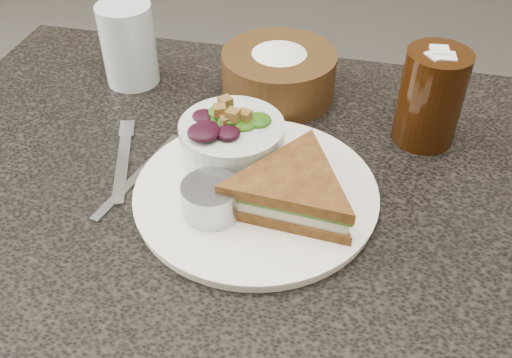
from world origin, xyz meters
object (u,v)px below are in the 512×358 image
at_px(dining_table, 258,348).
at_px(dressing_ramekin, 211,199).
at_px(bread_basket, 279,67).
at_px(cola_glass, 431,94).
at_px(water_glass, 129,45).
at_px(sandwich, 293,190).
at_px(dinner_plate, 256,193).
at_px(salad_bowl, 232,135).

height_order(dining_table, dressing_ramekin, dressing_ramekin).
relative_size(bread_basket, cola_glass, 1.19).
height_order(cola_glass, water_glass, cola_glass).
bearing_deg(sandwich, dressing_ramekin, -156.06).
distance_m(dinner_plate, salad_bowl, 0.08).
bearing_deg(dining_table, water_glass, 141.18).
bearing_deg(cola_glass, salad_bowl, -153.23).
bearing_deg(water_glass, cola_glass, -6.86).
distance_m(bread_basket, water_glass, 0.24).
xyz_separation_m(bread_basket, cola_glass, (0.22, -0.06, 0.02)).
distance_m(dining_table, dressing_ramekin, 0.42).
xyz_separation_m(dressing_ramekin, water_glass, (-0.21, 0.28, 0.03)).
xyz_separation_m(cola_glass, water_glass, (-0.45, 0.05, -0.01)).
bearing_deg(bread_basket, water_glass, -177.77).
xyz_separation_m(dinner_plate, water_glass, (-0.25, 0.23, 0.06)).
height_order(sandwich, dressing_ramekin, sandwich).
relative_size(salad_bowl, cola_glass, 0.93).
height_order(salad_bowl, water_glass, water_glass).
distance_m(sandwich, salad_bowl, 0.12).
bearing_deg(bread_basket, cola_glass, -16.27).
relative_size(sandwich, dressing_ramekin, 2.66).
height_order(dressing_ramekin, cola_glass, cola_glass).
relative_size(dressing_ramekin, cola_glass, 0.48).
bearing_deg(cola_glass, dressing_ramekin, -137.17).
distance_m(dressing_ramekin, cola_glass, 0.33).
xyz_separation_m(dressing_ramekin, cola_glass, (0.24, 0.22, 0.04)).
distance_m(dining_table, water_glass, 0.54).
xyz_separation_m(sandwich, bread_basket, (-0.07, 0.26, 0.01)).
height_order(sandwich, salad_bowl, salad_bowl).
bearing_deg(dining_table, dressing_ramekin, -117.02).
bearing_deg(salad_bowl, dressing_ramekin, -89.22).
distance_m(dressing_ramekin, water_glass, 0.35).
distance_m(dinner_plate, bread_basket, 0.24).
bearing_deg(sandwich, bread_basket, 109.22).
bearing_deg(dining_table, bread_basket, 94.33).
distance_m(dinner_plate, water_glass, 0.35).
bearing_deg(sandwich, cola_glass, 56.19).
relative_size(dressing_ramekin, water_glass, 0.55).
relative_size(dinner_plate, water_glass, 2.35).
bearing_deg(dinner_plate, bread_basket, 94.56).
bearing_deg(dinner_plate, dining_table, 96.44).
bearing_deg(salad_bowl, bread_basket, 82.64).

